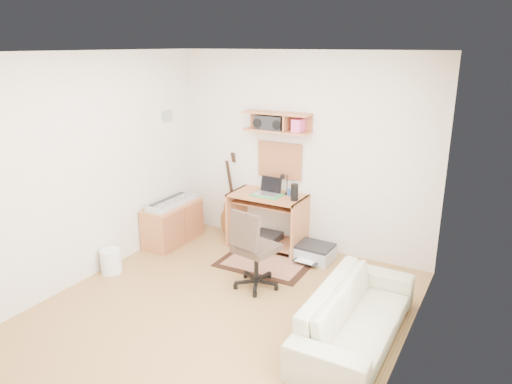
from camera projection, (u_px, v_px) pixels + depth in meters
The scene contains 22 objects.
floor at pixel (220, 312), 4.96m from camera, with size 3.60×4.00×0.01m, color #A27843.
ceiling at pixel (213, 51), 4.18m from camera, with size 3.60×4.00×0.01m, color white.
back_wall at pixel (301, 153), 6.25m from camera, with size 3.60×0.01×2.60m, color silver.
left_wall at pixel (84, 170), 5.41m from camera, with size 0.01×4.00×2.60m, color silver.
right_wall at pixel (409, 226), 3.74m from camera, with size 0.01×4.00×2.60m, color silver.
wall_shelf at pixel (277, 122), 6.16m from camera, with size 0.90×0.25×0.26m, color #BD7242.
cork_board at pixel (280, 160), 6.40m from camera, with size 0.64×0.03×0.49m, color tan.
wall_photo at pixel (167, 116), 6.53m from camera, with size 0.02×0.20×0.15m, color #4C8CBF.
desk at pixel (267, 221), 6.45m from camera, with size 1.00×0.55×0.75m, color #BD7242, non-canonical shape.
laptop at pixel (267, 187), 6.28m from camera, with size 0.30×0.30×0.23m, color silver, non-canonical shape.
speaker at pixel (295, 192), 6.07m from camera, with size 0.10×0.10×0.22m, color black.
desk_lamp at pixel (287, 184), 6.31m from camera, with size 0.09×0.09×0.28m, color black, non-canonical shape.
pencil_cup at pixel (290, 192), 6.28m from camera, with size 0.07×0.07×0.09m, color #2F538E.
boombox at pixel (270, 123), 6.20m from camera, with size 0.38×0.18×0.20m, color black.
rug at pixel (264, 263), 6.04m from camera, with size 1.13×0.75×0.02m, color tan.
task_chair at pixel (256, 248), 5.34m from camera, with size 0.49×0.49×0.96m, color #3A2C22, non-canonical shape.
cabinet at pixel (173, 223), 6.64m from camera, with size 0.40×0.90×0.55m, color #BD7242.
music_keyboard at pixel (172, 202), 6.55m from camera, with size 0.25×0.81×0.07m, color #B2B5BA.
guitar at pixel (229, 195), 6.81m from camera, with size 0.32×0.20×1.20m, color #975E2E, non-canonical shape.
waste_basket at pixel (111, 261), 5.78m from camera, with size 0.25×0.25×0.30m, color white.
printer at pixel (313, 253), 6.16m from camera, with size 0.50×0.39×0.19m, color #A5A8AA.
sofa at pixel (357, 307), 4.40m from camera, with size 1.79×0.52×0.70m, color #BBB694.
Camera 1 is at (2.45, -3.63, 2.67)m, focal length 33.48 mm.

